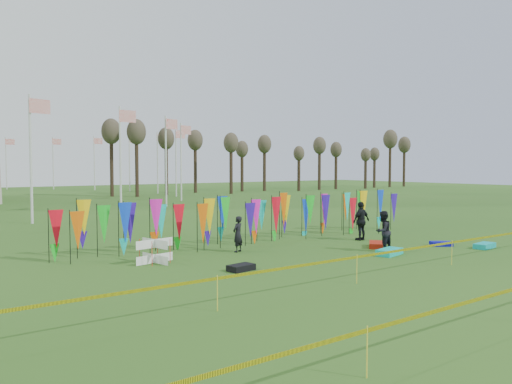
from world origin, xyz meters
TOP-DOWN VIEW (x-y plane):
  - ground at (0.00, 0.00)m, footprint 160.00×160.00m
  - banner_row at (0.28, 6.71)m, footprint 18.64×0.64m
  - caution_tape_near at (-0.22, -1.82)m, footprint 26.00×0.02m
  - tree_line at (32.00, 44.00)m, footprint 53.92×1.92m
  - box_kite at (-5.82, 4.75)m, footprint 0.82×0.82m
  - person_left at (-1.99, 4.97)m, footprint 0.66×0.59m
  - person_mid at (3.02, 1.52)m, footprint 0.88×0.60m
  - person_right at (4.68, 4.25)m, footprint 1.14×0.69m
  - kite_bag_turquoise at (2.60, 0.82)m, footprint 1.36×0.90m
  - kite_bag_blue at (6.31, 0.96)m, footprint 1.04×0.95m
  - kite_bag_red at (3.63, 2.41)m, footprint 1.33×1.26m
  - kite_bag_black at (-3.96, 1.81)m, footprint 0.99×0.67m
  - kite_bag_teal at (7.32, -0.51)m, footprint 1.22×0.70m

SIDE VIEW (x-z plane):
  - ground at x=0.00m, z-range 0.00..0.00m
  - kite_bag_blue at x=6.31m, z-range 0.00..0.20m
  - kite_bag_black at x=-3.96m, z-range 0.00..0.21m
  - kite_bag_teal at x=7.32m, z-range 0.00..0.22m
  - kite_bag_red at x=3.63m, z-range 0.00..0.23m
  - kite_bag_turquoise at x=2.60m, z-range 0.00..0.25m
  - box_kite at x=-5.82m, z-range 0.00..0.91m
  - person_left at x=-1.99m, z-range 0.00..1.50m
  - caution_tape_near at x=-0.22m, z-range 0.33..1.23m
  - person_mid at x=3.02m, z-range 0.00..1.71m
  - person_right at x=4.68m, z-range 0.00..1.87m
  - banner_row at x=0.28m, z-range 0.18..2.31m
  - tree_line at x=32.00m, z-range 2.25..10.09m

